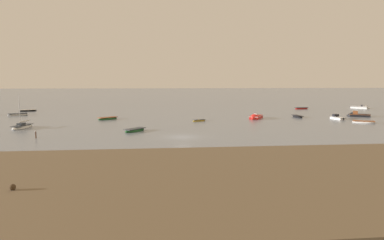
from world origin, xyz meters
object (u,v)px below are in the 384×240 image
object	(u,v)px
rowboat_moored_0	(28,111)
motorboat_moored_3	(362,108)
sailboat_moored_0	(22,127)
rowboat_moored_7	(297,117)
rowboat_moored_2	(108,119)
rowboat_moored_6	(364,122)
rowboat_moored_1	(135,130)
rowboat_moored_3	(18,115)
motorboat_moored_4	(255,118)
mooring_post_near	(36,135)
motorboat_moored_2	(336,118)
rowboat_moored_4	(199,121)
motorboat_moored_5	(356,115)
rowboat_moored_5	(301,108)

from	to	relation	value
rowboat_moored_0	motorboat_moored_3	size ratio (longest dim) A/B	0.88
sailboat_moored_0	rowboat_moored_7	distance (m)	59.40
rowboat_moored_2	rowboat_moored_6	xyz separation A→B (m)	(53.55, -12.24, -0.01)
rowboat_moored_1	rowboat_moored_6	size ratio (longest dim) A/B	0.96
rowboat_moored_0	rowboat_moored_7	bearing A→B (deg)	136.52
rowboat_moored_3	motorboat_moored_4	xyz separation A→B (m)	(57.63, -14.06, 0.07)
mooring_post_near	rowboat_moored_6	bearing A→B (deg)	11.55
motorboat_moored_2	motorboat_moored_3	world-z (taller)	motorboat_moored_3
rowboat_moored_4	mooring_post_near	world-z (taller)	mooring_post_near
motorboat_moored_4	mooring_post_near	bearing A→B (deg)	-30.27
rowboat_moored_2	rowboat_moored_7	bearing A→B (deg)	141.07
sailboat_moored_0	motorboat_moored_5	world-z (taller)	sailboat_moored_0
motorboat_moored_2	rowboat_moored_5	bearing A→B (deg)	-15.84
rowboat_moored_6	motorboat_moored_3	world-z (taller)	motorboat_moored_3
rowboat_moored_3	rowboat_moored_5	distance (m)	80.97
rowboat_moored_3	rowboat_moored_7	xyz separation A→B (m)	(68.66, -11.83, -0.02)
motorboat_moored_5	mooring_post_near	xyz separation A→B (m)	(-66.77, -24.94, 0.25)
rowboat_moored_1	rowboat_moored_7	xyz separation A→B (m)	(37.24, 18.85, -0.01)
motorboat_moored_2	sailboat_moored_0	bearing A→B (deg)	90.20
rowboat_moored_3	sailboat_moored_0	bearing A→B (deg)	-95.19
rowboat_moored_6	mooring_post_near	bearing A→B (deg)	38.05
rowboat_moored_2	rowboat_moored_4	world-z (taller)	rowboat_moored_2
rowboat_moored_6	motorboat_moored_5	xyz separation A→B (m)	(6.22, 12.57, 0.11)
sailboat_moored_0	motorboat_moored_4	xyz separation A→B (m)	(46.94, 10.70, -0.01)
motorboat_moored_5	rowboat_moored_7	distance (m)	15.22
motorboat_moored_4	motorboat_moored_3	bearing A→B (deg)	151.92
motorboat_moored_4	rowboat_moored_1	bearing A→B (deg)	-26.64
rowboat_moored_7	mooring_post_near	xyz separation A→B (m)	(-51.56, -24.47, 0.38)
rowboat_moored_5	motorboat_moored_3	xyz separation A→B (m)	(20.13, -0.06, 0.08)
rowboat_moored_6	motorboat_moored_5	world-z (taller)	motorboat_moored_5
motorboat_moored_2	motorboat_moored_4	xyz separation A→B (m)	(-18.41, 1.99, 0.02)
rowboat_moored_0	mooring_post_near	size ratio (longest dim) A/B	3.78
rowboat_moored_4	rowboat_moored_0	bearing A→B (deg)	-60.01
motorboat_moored_3	motorboat_moored_4	distance (m)	49.71
rowboat_moored_7	rowboat_moored_5	bearing A→B (deg)	-27.47
rowboat_moored_0	motorboat_moored_4	bearing A→B (deg)	131.54
rowboat_moored_4	mooring_post_near	xyz separation A→B (m)	(-27.14, -19.18, 0.42)
mooring_post_near	rowboat_moored_2	bearing A→B (deg)	74.14
rowboat_moored_1	mooring_post_near	size ratio (longest dim) A/B	3.50
rowboat_moored_2	rowboat_moored_7	world-z (taller)	rowboat_moored_2
rowboat_moored_2	mooring_post_near	world-z (taller)	mooring_post_near
rowboat_moored_2	mooring_post_near	size ratio (longest dim) A/B	3.68
rowboat_moored_4	motorboat_moored_4	xyz separation A→B (m)	(13.39, 3.05, 0.13)
rowboat_moored_0	motorboat_moored_4	distance (m)	65.09
rowboat_moored_5	rowboat_moored_7	size ratio (longest dim) A/B	1.09
rowboat_moored_1	motorboat_moored_4	size ratio (longest dim) A/B	0.75
motorboat_moored_2	sailboat_moored_0	size ratio (longest dim) A/B	0.71
motorboat_moored_2	motorboat_moored_5	world-z (taller)	motorboat_moored_5
rowboat_moored_0	mooring_post_near	distance (m)	51.98
rowboat_moored_5	rowboat_moored_0	bearing A→B (deg)	-11.04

